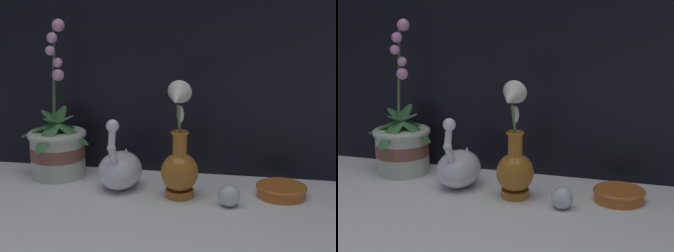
% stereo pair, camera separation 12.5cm
% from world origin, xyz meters
% --- Properties ---
extents(ground_plane, '(2.80, 2.80, 0.00)m').
position_xyz_m(ground_plane, '(0.00, 0.00, 0.00)').
color(ground_plane, white).
extents(orchid_potted_plant, '(0.22, 0.23, 0.46)m').
position_xyz_m(orchid_potted_plant, '(-0.32, 0.19, 0.09)').
color(orchid_potted_plant, beige).
rests_on(orchid_potted_plant, ground_plane).
extents(swan_figurine, '(0.12, 0.18, 0.21)m').
position_xyz_m(swan_figurine, '(-0.11, 0.12, 0.06)').
color(swan_figurine, white).
rests_on(swan_figurine, ground_plane).
extents(blue_vase, '(0.10, 0.13, 0.31)m').
position_xyz_m(blue_vase, '(0.06, 0.08, 0.11)').
color(blue_vase, '#B26B23').
rests_on(blue_vase, ground_plane).
extents(glass_sphere, '(0.06, 0.06, 0.06)m').
position_xyz_m(glass_sphere, '(0.20, 0.04, 0.03)').
color(glass_sphere, silver).
rests_on(glass_sphere, ground_plane).
extents(amber_dish, '(0.13, 0.13, 0.03)m').
position_xyz_m(amber_dish, '(0.33, 0.13, 0.02)').
color(amber_dish, '#C66628').
rests_on(amber_dish, ground_plane).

